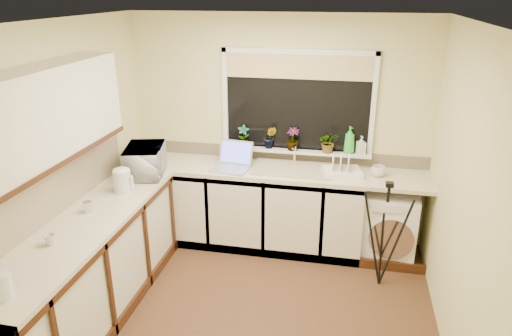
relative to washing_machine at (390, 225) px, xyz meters
The scene contains 34 objects.
floor 1.76m from the washing_machine, 135.89° to the right, with size 3.20×3.20×0.00m, color brown.
ceiling 2.70m from the washing_machine, 135.89° to the right, with size 3.20×3.20×0.00m, color white.
wall_back 1.53m from the washing_machine, 166.21° to the left, with size 3.20×3.20×0.00m, color beige.
wall_front 3.09m from the washing_machine, 114.60° to the right, with size 3.20×3.20×0.00m, color beige.
wall_left 3.19m from the washing_machine, 157.11° to the right, with size 3.00×3.00×0.00m, color beige.
wall_right 1.51m from the washing_machine, 73.04° to the right, with size 3.00×3.00×0.00m, color beige.
base_cabinet_back 1.56m from the washing_machine, behind, with size 2.55×0.60×0.86m, color silver.
base_cabinet_left 2.94m from the washing_machine, 149.44° to the right, with size 0.54×2.40×0.86m, color silver.
worktop_back 1.33m from the washing_machine, behind, with size 3.20×0.60×0.04m, color beige.
worktop_left 2.99m from the washing_machine, 149.44° to the right, with size 0.60×2.40×0.04m, color beige.
upper_cabinet 3.45m from the washing_machine, 148.38° to the right, with size 0.28×1.90×0.70m, color silver.
splashback_left 3.28m from the washing_machine, 152.06° to the right, with size 0.02×2.40×0.45m, color beige.
splashback_back 1.40m from the washing_machine, 166.74° to the left, with size 3.20×0.02×0.14m, color beige.
window_glass 1.59m from the washing_machine, 164.45° to the left, with size 1.50×0.02×1.00m, color black.
window_blind 1.88m from the washing_machine, 165.74° to the left, with size 1.50×0.02×0.25m, color tan.
windowsill 1.25m from the washing_machine, 167.31° to the left, with size 1.60×0.14×0.03m, color white.
sink 1.17m from the washing_machine, behind, with size 0.82×0.46×0.03m, color tan.
faucet 1.23m from the washing_machine, 169.97° to the left, with size 0.03×0.03×0.24m, color silver.
washing_machine is the anchor object (origin of this frame).
laptop 1.76m from the washing_machine, behind, with size 0.41×0.39×0.27m.
kettle 2.72m from the washing_machine, 161.00° to the right, with size 0.16×0.16×0.21m, color silver.
dish_rack 0.76m from the washing_machine, behind, with size 0.38×0.28×0.06m, color white.
tripod 0.56m from the washing_machine, 100.44° to the right, with size 0.51×0.51×1.06m, color black, non-canonical shape.
glass_jug 3.57m from the washing_machine, 134.98° to the right, with size 0.12×0.12×0.18m, color silver.
steel_jar 2.97m from the washing_machine, 153.13° to the right, with size 0.07×0.07×0.10m, color silver.
microwave 2.60m from the washing_machine, behind, with size 0.53×0.36×0.29m, color white.
plant_a 1.80m from the washing_machine, behind, with size 0.13×0.09×0.24m, color #999999.
plant_b 1.55m from the washing_machine, behind, with size 0.13×0.11×0.24m, color #999999.
plant_c 1.35m from the washing_machine, 168.68° to the left, with size 0.14×0.14×0.24m, color #999999.
plant_d 1.07m from the washing_machine, 163.06° to the left, with size 0.20×0.18×0.22m, color #999999.
soap_bottle_green 0.97m from the washing_machine, 154.00° to the left, with size 0.11×0.11×0.29m, color green.
soap_bottle_clear 0.88m from the washing_machine, 146.97° to the left, with size 0.09×0.09×0.19m, color #999999.
cup_back 0.61m from the washing_machine, behind, with size 0.14×0.14×0.11m, color silver.
cup_left 3.23m from the washing_machine, 144.32° to the right, with size 0.09×0.09×0.08m, color beige.
Camera 1 is at (0.74, -3.32, 2.67)m, focal length 32.87 mm.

